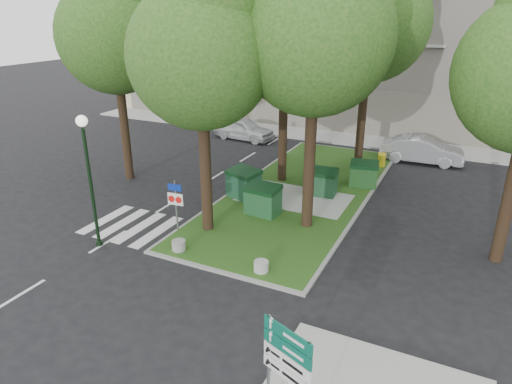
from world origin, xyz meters
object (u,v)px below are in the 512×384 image
Objects in this scene: dumpster_a at (244,183)px; dumpster_b at (263,200)px; tree_median_far at (373,10)px; car_silver at (422,150)px; bollard_mid at (268,209)px; directional_sign at (288,363)px; tree_street_left at (116,25)px; street_lamp at (88,167)px; tree_median_near_left at (203,42)px; tree_median_near_right at (319,21)px; bollard_right at (261,266)px; dumpster_c at (322,182)px; traffic_sign_pole at (176,200)px; dumpster_d at (364,174)px; car_white at (244,129)px; tree_median_mid at (287,41)px; bollard_left at (179,245)px; litter_bin at (382,160)px.

dumpster_b is at bearing -19.04° from dumpster_a.
tree_median_far is 2.59× the size of car_silver.
bollard_mid is 0.20× the size of directional_sign.
tree_street_left reaches higher than bollard_mid.
street_lamp is at bearing -126.30° from dumpster_b.
dumpster_a is at bearing 94.78° from tree_median_near_left.
dumpster_b is (-2.19, 0.19, -7.22)m from tree_median_near_right.
bollard_right is at bearing 141.37° from directional_sign.
dumpster_c is (9.91, 1.90, -6.91)m from tree_street_left.
tree_street_left is at bearing -159.66° from dumpster_a.
traffic_sign_pole is (2.09, 2.18, -1.72)m from street_lamp.
tree_street_left reaches higher than tree_median_near_left.
bollard_right is 6.37m from directional_sign.
tree_median_near_left is at bearing -115.82° from dumpster_b.
bollard_mid is at bearing 45.46° from traffic_sign_pole.
bollard_mid is at bearing -119.30° from dumpster_c.
tree_median_near_right is 7.53× the size of dumpster_b.
car_silver reaches higher than dumpster_d.
car_silver is (11.63, 0.00, 0.03)m from car_white.
tree_median_far is 15.11m from street_lamp.
dumpster_d is 9.55m from bollard_right.
tree_median_near_left reaches higher than dumpster_a.
bollard_mid is at bearing 57.44° from tree_median_near_left.
dumpster_d is 11.05m from car_white.
tree_median_mid reaches higher than bollard_right.
bollard_left is 0.12× the size of car_white.
bollard_right is (3.53, -5.56, -0.49)m from dumpster_a.
car_white is (-8.06, 7.54, -0.01)m from dumpster_c.
dumpster_d is 3.06× the size of bollard_mid.
tree_median_near_left is at bearing -122.80° from dumpster_c.
bollard_left is at bearing -116.59° from dumpster_c.
tree_median_far is at bearing 76.91° from dumpster_b.
traffic_sign_pole is at bearing 163.05° from bollard_right.
tree_street_left is 21.77× the size of bollard_right.
tree_median_far is at bearing 76.68° from dumpster_a.
tree_median_far is 10.42m from dumpster_a.
litter_bin is at bearing 67.03° from tree_median_near_left.
tree_median_far reaches higher than tree_median_mid.
dumpster_b is 12.54m from car_white.
dumpster_c is at bearing 68.52° from dumpster_b.
car_white is at bearing 122.09° from bollard_mid.
dumpster_c is at bearing 65.19° from bollard_mid.
car_white is at bearing 128.35° from tree_median_near_right.
tree_median_far is 8.66m from dumpster_c.
bollard_right is 1.01× the size of bollard_mid.
traffic_sign_pole reaches higher than dumpster_b.
bollard_mid is (1.61, 4.40, -0.00)m from bollard_left.
bollard_mid is (-2.01, 0.34, -7.69)m from tree_median_near_right.
tree_median_near_left is 2.29× the size of car_silver.
tree_street_left is 7.56× the size of dumpster_c.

